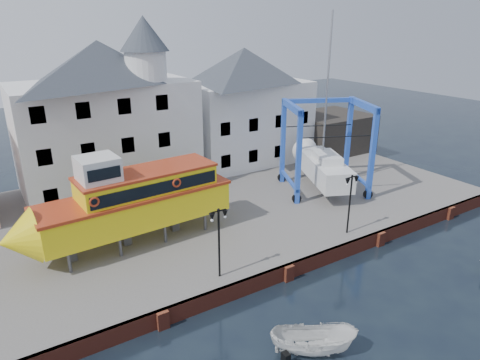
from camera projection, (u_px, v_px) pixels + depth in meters
ground at (288, 280)px, 25.64m from camera, size 140.00×140.00×0.00m
hardstanding at (203, 208)px, 34.20m from camera, size 44.00×22.00×1.00m
quay_wall at (287, 272)px, 25.55m from camera, size 44.00×0.47×1.00m
building_white_main at (107, 114)px, 35.25m from camera, size 14.00×8.30×14.00m
building_white_right at (244, 106)px, 42.90m from camera, size 12.00×8.00×11.20m
shed_dark at (329, 132)px, 47.55m from camera, size 8.00×7.00×4.00m
lamp_post_left at (219, 226)px, 23.14m from camera, size 1.12×0.32×4.20m
lamp_post_right at (351, 189)px, 28.12m from camera, size 1.12×0.32×4.20m
tour_boat at (124, 203)px, 26.73m from camera, size 14.31×4.23×6.15m
travel_lift at (321, 160)px, 36.66m from camera, size 8.22×9.70×14.38m
motorboat_a at (312, 353)px, 20.01m from camera, size 4.21×3.49×1.56m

